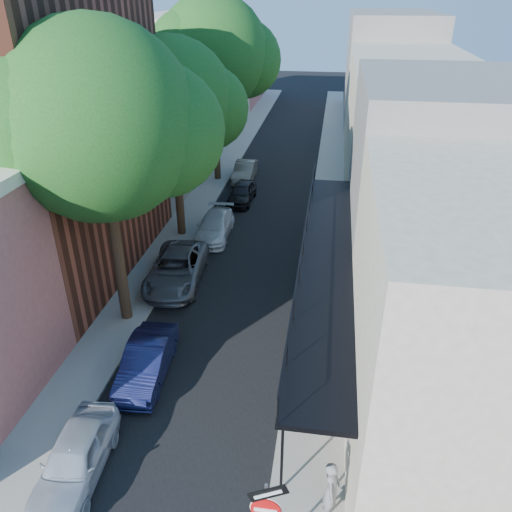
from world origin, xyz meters
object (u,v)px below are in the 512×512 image
at_px(parked_car_a, 75,458).
at_px(sign_post, 266,512).
at_px(parked_car_d, 215,226).
at_px(pedestrian, 332,490).
at_px(oak_near, 114,125).
at_px(parked_car_f, 245,171).
at_px(parked_car_b, 147,361).
at_px(parked_car_e, 242,193).
at_px(oak_mid, 181,103).
at_px(oak_far, 221,54).
at_px(parked_car_c, 177,269).

bearing_deg(parked_car_a, sign_post, -21.61).
xyz_separation_m(parked_car_d, pedestrian, (6.56, -15.52, 0.40)).
height_order(oak_near, parked_car_f, oak_near).
distance_m(oak_near, parked_car_b, 8.15).
xyz_separation_m(parked_car_e, pedestrian, (6.00, -20.72, 0.39)).
height_order(oak_mid, parked_car_a, oak_mid).
distance_m(parked_car_f, pedestrian, 25.60).
height_order(parked_car_a, parked_car_e, parked_car_a).
bearing_deg(pedestrian, parked_car_f, 22.46).
bearing_deg(parked_car_a, oak_near, 93.82).
distance_m(oak_mid, parked_car_d, 6.61).
xyz_separation_m(parked_car_d, parked_car_f, (0.05, 9.23, 0.03)).
distance_m(parked_car_b, parked_car_d, 11.18).
bearing_deg(parked_car_a, oak_far, 88.43).
bearing_deg(parked_car_a, parked_car_c, 87.49).
bearing_deg(parked_car_e, parked_car_c, -94.94).
bearing_deg(parked_car_d, parked_car_e, 82.34).
relative_size(sign_post, parked_car_b, 0.77).
height_order(sign_post, oak_near, oak_near).
bearing_deg(pedestrian, sign_post, 144.76).
xyz_separation_m(oak_near, parked_car_e, (1.97, 12.98, -7.27)).
xyz_separation_m(sign_post, oak_near, (-6.53, 9.29, 5.84)).
relative_size(parked_car_b, parked_car_f, 1.01).
relative_size(sign_post, parked_car_d, 0.71).
relative_size(oak_mid, oak_far, 0.86).
relative_size(parked_car_f, pedestrian, 2.17).
relative_size(oak_far, parked_car_b, 3.05).
relative_size(oak_near, parked_car_c, 2.27).
height_order(oak_far, parked_car_c, oak_far).
height_order(parked_car_d, parked_car_e, parked_car_e).
relative_size(oak_far, parked_car_a, 3.15).
height_order(oak_near, oak_far, oak_far).
distance_m(oak_near, parked_car_d, 10.74).
bearing_deg(parked_car_a, parked_car_e, 83.44).
relative_size(oak_mid, parked_car_a, 2.70).
height_order(parked_car_d, pedestrian, pedestrian).
bearing_deg(parked_car_a, oak_mid, 90.04).
bearing_deg(sign_post, oak_near, 125.09).
bearing_deg(parked_car_f, parked_car_c, -93.62).
xyz_separation_m(sign_post, parked_car_a, (-5.50, 1.75, -1.39)).
bearing_deg(parked_car_f, parked_car_e, -83.59).
bearing_deg(pedestrian, oak_mid, 34.76).
bearing_deg(sign_post, oak_far, 103.91).
relative_size(sign_post, pedestrian, 1.68).
bearing_deg(pedestrian, parked_car_a, 96.03).
bearing_deg(oak_near, parked_car_d, 79.76).
distance_m(oak_mid, pedestrian, 18.65).
xyz_separation_m(parked_car_a, parked_car_f, (0.43, 24.55, -0.01)).
relative_size(parked_car_b, parked_car_d, 0.93).
distance_m(parked_car_a, parked_car_c, 10.41).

